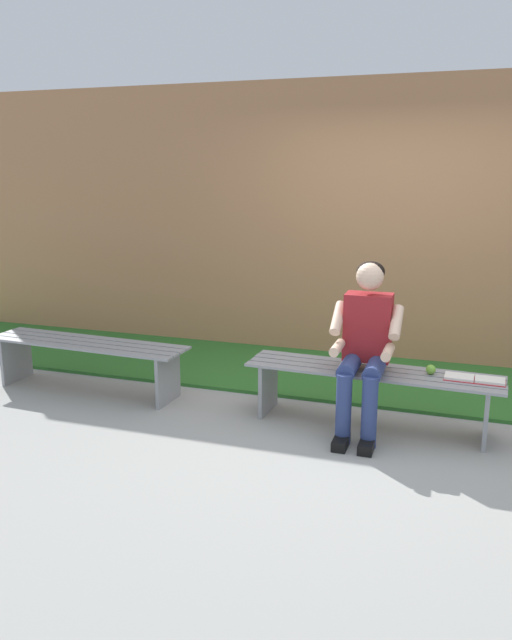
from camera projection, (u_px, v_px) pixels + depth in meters
The scene contains 8 objects.
ground_plane at pixel (164, 462), 4.19m from camera, with size 10.00×7.00×0.04m, color #9E9E99.
grass_strip at pixel (268, 359), 6.34m from camera, with size 9.00×1.96×0.03m, color #2D6B28.
brick_wall at pixel (353, 222), 6.30m from camera, with size 9.50×0.24×2.76m, color #B27A51.
bench_near at pixel (371, 383), 4.65m from camera, with size 1.90×0.51×0.45m.
bench_far at pixel (87, 353), 5.41m from camera, with size 1.84×0.50×0.45m.
person_seated at pixel (365, 341), 4.49m from camera, with size 0.50×0.69×1.25m.
apple at pixel (431, 369), 4.52m from camera, with size 0.07×0.07×0.07m, color #72B738.
book_open at pixel (474, 379), 4.39m from camera, with size 0.42×0.18×0.02m.
Camera 1 is at (-0.57, 4.46, 1.89)m, focal length 34.97 mm.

